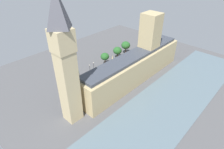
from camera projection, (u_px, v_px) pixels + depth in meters
ground_plane at (130, 78)px, 115.78m from camera, size 147.07×147.07×0.00m
river_thames at (173, 98)px, 99.24m from camera, size 30.67×132.36×0.25m
parliament_building at (136, 63)px, 110.67m from camera, size 13.53×77.07×37.05m
clock_tower at (65, 61)px, 71.84m from camera, size 7.68×7.68×57.64m
double_decker_bus_leading at (130, 56)px, 135.27m from camera, size 3.00×10.59×4.75m
car_yellow_cab_corner at (119, 64)px, 129.00m from camera, size 2.14×4.37×1.74m
car_blue_trailing at (110, 71)px, 120.54m from camera, size 2.26×4.31×1.74m
car_dark_green_under_trees at (101, 77)px, 114.67m from camera, size 2.01×4.35×1.74m
car_silver_by_river_gate at (85, 87)px, 106.26m from camera, size 2.22×4.67×1.74m
pedestrian_kerbside at (143, 60)px, 134.49m from camera, size 0.68×0.71×1.72m
pedestrian_near_tower at (124, 71)px, 121.27m from camera, size 0.56×0.65×1.67m
plane_tree_far_end at (105, 57)px, 125.10m from camera, size 5.67×5.67×9.34m
plane_tree_opposite_hall at (126, 45)px, 139.52m from camera, size 6.62×6.62×10.21m
plane_tree_midblock at (117, 51)px, 133.57m from camera, size 6.15×6.15×9.22m
plane_tree_slot_10 at (74, 73)px, 109.40m from camera, size 5.84×5.84×8.44m
street_lamp_slot_11 at (90, 67)px, 118.71m from camera, size 0.56×0.56×5.85m
street_lamp_slot_12 at (94, 65)px, 119.99m from camera, size 0.56×0.56×6.58m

